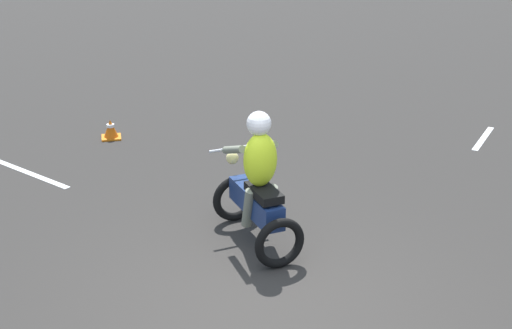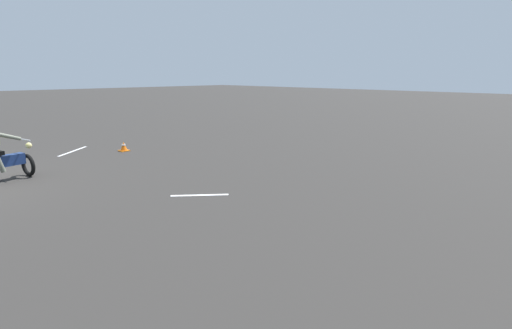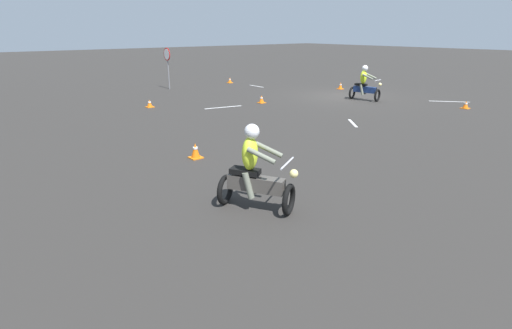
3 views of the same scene
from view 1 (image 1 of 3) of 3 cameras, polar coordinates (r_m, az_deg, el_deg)
ground_plane at (r=7.42m, az=0.81°, el=-11.14°), size 120.00×120.00×0.00m
motorcycle_rider_foreground at (r=8.24m, az=0.10°, el=-1.85°), size 1.56×0.91×1.66m
traffic_cone_far_right at (r=12.16m, az=-11.55°, el=2.77°), size 0.32×0.32×0.33m
lane_stripe_nw at (r=12.55m, az=17.72°, el=2.01°), size 1.06×0.92×0.01m
lane_stripe_sw at (r=11.07m, az=-17.75°, el=-0.62°), size 1.47×1.26×0.01m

